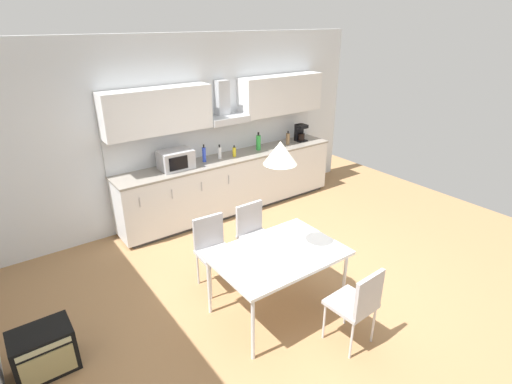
# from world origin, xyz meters

# --- Properties ---
(ground_plane) EXTENTS (8.50, 7.31, 0.02)m
(ground_plane) POSITION_xyz_m (0.00, 0.00, -0.01)
(ground_plane) COLOR #9E754C
(wall_back) EXTENTS (6.80, 0.10, 2.80)m
(wall_back) POSITION_xyz_m (0.00, 2.49, 1.40)
(wall_back) COLOR silver
(wall_back) RESTS_ON ground_plane
(kitchen_counter) EXTENTS (3.82, 0.61, 0.94)m
(kitchen_counter) POSITION_xyz_m (0.73, 2.15, 0.47)
(kitchen_counter) COLOR #333333
(kitchen_counter) RESTS_ON ground_plane
(backsplash_tile) EXTENTS (3.80, 0.02, 0.51)m
(backsplash_tile) POSITION_xyz_m (0.73, 2.42, 1.19)
(backsplash_tile) COLOR silver
(backsplash_tile) RESTS_ON kitchen_counter
(upper_wall_cabinets) EXTENTS (3.80, 0.40, 0.63)m
(upper_wall_cabinets) POSITION_xyz_m (0.73, 2.27, 1.79)
(upper_wall_cabinets) COLOR silver
(microwave) EXTENTS (0.48, 0.35, 0.28)m
(microwave) POSITION_xyz_m (-0.22, 2.14, 1.08)
(microwave) COLOR #ADADB2
(microwave) RESTS_ON kitchen_counter
(coffee_maker) EXTENTS (0.18, 0.19, 0.30)m
(coffee_maker) POSITION_xyz_m (2.24, 2.17, 1.09)
(coffee_maker) COLOR black
(coffee_maker) RESTS_ON kitchen_counter
(bottle_green) EXTENTS (0.08, 0.08, 0.30)m
(bottle_green) POSITION_xyz_m (1.30, 2.17, 1.07)
(bottle_green) COLOR green
(bottle_green) RESTS_ON kitchen_counter
(bottle_blue) EXTENTS (0.06, 0.06, 0.28)m
(bottle_blue) POSITION_xyz_m (0.26, 2.17, 1.06)
(bottle_blue) COLOR blue
(bottle_blue) RESTS_ON kitchen_counter
(bottle_white) EXTENTS (0.06, 0.06, 0.22)m
(bottle_white) POSITION_xyz_m (0.54, 2.17, 1.04)
(bottle_white) COLOR white
(bottle_white) RESTS_ON kitchen_counter
(bottle_brown) EXTENTS (0.07, 0.07, 0.24)m
(bottle_brown) POSITION_xyz_m (1.91, 2.12, 1.04)
(bottle_brown) COLOR brown
(bottle_brown) RESTS_ON kitchen_counter
(bottle_yellow) EXTENTS (0.06, 0.06, 0.18)m
(bottle_yellow) POSITION_xyz_m (0.78, 2.11, 1.02)
(bottle_yellow) COLOR yellow
(bottle_yellow) RESTS_ON kitchen_counter
(dining_table) EXTENTS (1.34, 0.93, 0.75)m
(dining_table) POSITION_xyz_m (-0.27, -0.30, 0.71)
(dining_table) COLOR white
(dining_table) RESTS_ON ground_plane
(chair_far_left) EXTENTS (0.42, 0.42, 0.87)m
(chair_far_left) POSITION_xyz_m (-0.56, 0.54, 0.53)
(chair_far_left) COLOR #B2B2B7
(chair_far_left) RESTS_ON ground_plane
(chair_far_right) EXTENTS (0.40, 0.40, 0.87)m
(chair_far_right) POSITION_xyz_m (0.03, 0.54, 0.53)
(chair_far_right) COLOR #B2B2B7
(chair_far_right) RESTS_ON ground_plane
(chair_near_right) EXTENTS (0.42, 0.42, 0.87)m
(chair_near_right) POSITION_xyz_m (0.04, -1.15, 0.53)
(chair_near_right) COLOR #B2B2B7
(chair_near_right) RESTS_ON ground_plane
(guitar_amp) EXTENTS (0.52, 0.37, 0.44)m
(guitar_amp) POSITION_xyz_m (-2.48, 0.30, 0.22)
(guitar_amp) COLOR black
(guitar_amp) RESTS_ON ground_plane
(pendant_lamp) EXTENTS (0.32, 0.32, 0.22)m
(pendant_lamp) POSITION_xyz_m (-0.27, -0.30, 1.84)
(pendant_lamp) COLOR silver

